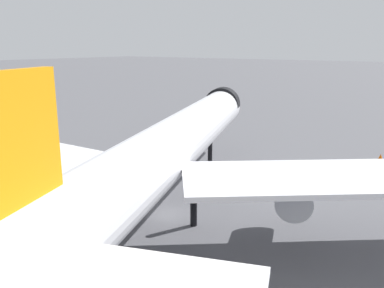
{
  "coord_description": "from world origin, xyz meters",
  "views": [
    {
      "loc": [
        -30.52,
        -25.28,
        17.68
      ],
      "look_at": [
        8.32,
        2.79,
        5.73
      ],
      "focal_mm": 37.15,
      "sensor_mm": 36.0,
      "label": 1
    }
  ],
  "objects": [
    {
      "name": "traffic_cone_near_nose",
      "position": [
        36.8,
        -13.96,
        0.39
      ],
      "size": [
        0.63,
        0.63,
        0.78
      ],
      "primitive_type": "cone",
      "color": "#F2600C",
      "rests_on": "ground"
    },
    {
      "name": "airliner_near_gate",
      "position": [
        0.64,
        -0.13,
        7.32
      ],
      "size": [
        61.82,
        55.35,
        16.63
      ],
      "rotation": [
        0.0,
        0.0,
        0.36
      ],
      "color": "white",
      "rests_on": "ground"
    },
    {
      "name": "ground",
      "position": [
        0.0,
        0.0,
        0.0
      ],
      "size": [
        900.0,
        900.0,
        0.0
      ],
      "primitive_type": "plane",
      "color": "#56565B"
    }
  ]
}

